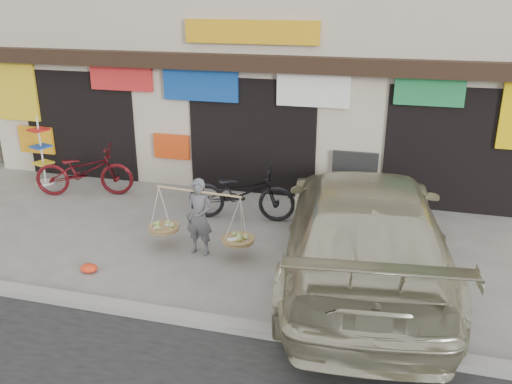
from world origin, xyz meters
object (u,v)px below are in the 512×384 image
(display_rack, at_px, (42,157))
(street_vendor, at_px, (200,220))
(bike_2, at_px, (241,193))
(bike_0, at_px, (84,171))
(suv, at_px, (364,226))

(display_rack, bearing_deg, street_vendor, -26.92)
(bike_2, distance_m, display_rack, 5.48)
(street_vendor, xyz_separation_m, display_rack, (-5.14, 2.61, 0.03))
(street_vendor, relative_size, bike_2, 0.91)
(bike_0, bearing_deg, bike_2, -114.16)
(street_vendor, distance_m, bike_2, 1.75)
(bike_0, relative_size, bike_2, 1.00)
(street_vendor, distance_m, bike_0, 4.28)
(bike_2, relative_size, suv, 0.35)
(street_vendor, height_order, suv, suv)
(street_vendor, xyz_separation_m, suv, (2.90, -0.07, 0.26))
(suv, distance_m, display_rack, 8.49)
(bike_2, height_order, display_rack, display_rack)
(suv, bearing_deg, bike_2, -41.20)
(bike_0, height_order, display_rack, display_rack)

